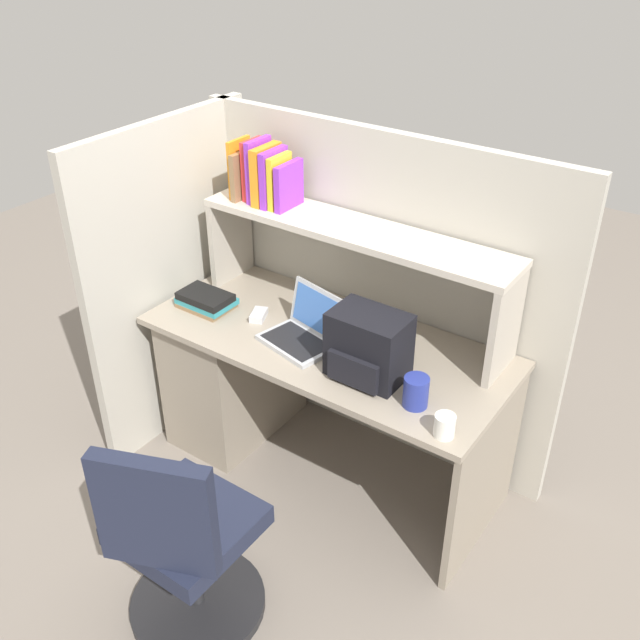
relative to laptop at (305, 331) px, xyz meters
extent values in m
plane|color=slate|center=(0.07, 0.06, -0.78)|extent=(8.00, 8.00, 0.00)
cube|color=gray|center=(0.07, 0.06, -0.07)|extent=(1.60, 0.70, 0.03)
cube|color=gray|center=(-0.48, 0.06, -0.43)|extent=(0.40, 0.64, 0.70)
cube|color=gray|center=(0.85, 0.06, -0.43)|extent=(0.03, 0.64, 0.70)
cube|color=#B2ADA0|center=(0.07, 0.44, -0.01)|extent=(1.84, 0.05, 1.55)
cube|color=#B2ADA0|center=(-0.78, 0.01, -0.01)|extent=(0.05, 1.06, 1.55)
cube|color=#B3A99C|center=(-0.63, 0.26, 0.16)|extent=(0.03, 0.28, 0.42)
cube|color=#B3A99C|center=(0.77, 0.26, 0.16)|extent=(0.03, 0.28, 0.42)
cube|color=beige|center=(0.07, 0.26, 0.38)|extent=(1.44, 0.28, 0.03)
cube|color=orange|center=(-0.54, 0.26, 0.53)|extent=(0.02, 0.14, 0.26)
cube|color=olive|center=(-0.52, 0.26, 0.51)|extent=(0.03, 0.18, 0.21)
cube|color=red|center=(-0.48, 0.27, 0.53)|extent=(0.02, 0.13, 0.27)
cube|color=purple|center=(-0.44, 0.27, 0.54)|extent=(0.03, 0.16, 0.28)
cube|color=orange|center=(-0.40, 0.26, 0.53)|extent=(0.04, 0.18, 0.26)
cube|color=purple|center=(-0.35, 0.26, 0.52)|extent=(0.03, 0.17, 0.25)
cube|color=yellow|center=(-0.32, 0.26, 0.52)|extent=(0.03, 0.15, 0.23)
cube|color=purple|center=(-0.28, 0.27, 0.50)|extent=(0.03, 0.17, 0.20)
cube|color=#B7BABF|center=(-0.01, -0.04, -0.04)|extent=(0.35, 0.28, 0.02)
cube|color=black|center=(-0.01, -0.05, -0.03)|extent=(0.30, 0.23, 0.00)
cube|color=#B7BABF|center=(0.02, 0.07, 0.07)|extent=(0.31, 0.12, 0.20)
cube|color=#3F72CC|center=(0.01, 0.07, 0.07)|extent=(0.27, 0.10, 0.16)
cube|color=black|center=(0.35, -0.05, 0.09)|extent=(0.30, 0.20, 0.28)
cube|color=black|center=(0.35, -0.16, 0.03)|extent=(0.22, 0.04, 0.12)
cube|color=silver|center=(-0.28, 0.03, -0.03)|extent=(0.10, 0.12, 0.03)
cylinder|color=white|center=(0.76, -0.21, -0.01)|extent=(0.08, 0.08, 0.09)
cylinder|color=navy|center=(0.60, -0.12, 0.01)|extent=(0.10, 0.10, 0.12)
cube|color=olive|center=(-0.54, -0.03, -0.04)|extent=(0.24, 0.17, 0.02)
cube|color=teal|center=(-0.54, -0.03, -0.02)|extent=(0.25, 0.17, 0.03)
cube|color=black|center=(-0.53, -0.04, 0.01)|extent=(0.24, 0.15, 0.03)
cylinder|color=black|center=(0.11, -0.87, -0.76)|extent=(0.52, 0.52, 0.04)
cylinder|color=#262628|center=(0.11, -0.87, -0.54)|extent=(0.05, 0.05, 0.41)
cube|color=#1E2338|center=(0.11, -0.87, -0.33)|extent=(0.44, 0.44, 0.08)
cube|color=#1E2338|center=(0.18, -1.05, -0.07)|extent=(0.39, 0.20, 0.44)
camera|label=1|loc=(1.53, -2.07, 1.64)|focal=40.32mm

